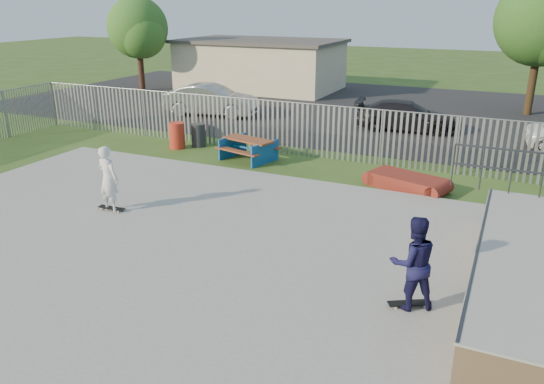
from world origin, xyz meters
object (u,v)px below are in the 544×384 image
at_px(skater_navy, 413,263).
at_px(skater_white, 108,179).
at_px(picnic_table, 248,149).
at_px(trash_bin_red, 177,135).
at_px(car_silver, 211,100).
at_px(trash_bin_grey, 198,135).
at_px(car_dark, 406,116).
at_px(tree_mid, 542,20).
at_px(tree_left, 138,28).
at_px(funbox, 407,182).

xyz_separation_m(skater_navy, skater_white, (-8.41, 1.48, 0.00)).
bearing_deg(picnic_table, trash_bin_red, -170.52).
bearing_deg(car_silver, trash_bin_grey, -164.05).
relative_size(car_dark, tree_mid, 0.65).
bearing_deg(skater_navy, skater_white, -39.89).
bearing_deg(trash_bin_grey, picnic_table, -17.94).
distance_m(car_silver, skater_white, 13.47).
height_order(car_silver, skater_navy, skater_navy).
height_order(car_dark, skater_navy, skater_navy).
height_order(trash_bin_red, tree_mid, tree_mid).
height_order(picnic_table, tree_mid, tree_mid).
xyz_separation_m(car_silver, tree_mid, (14.71, 7.14, 3.89)).
bearing_deg(car_dark, trash_bin_grey, 125.08).
relative_size(picnic_table, car_dark, 0.50).
height_order(trash_bin_grey, skater_navy, skater_navy).
bearing_deg(car_silver, picnic_table, -149.65).
distance_m(car_silver, tree_mid, 16.81).
bearing_deg(car_dark, tree_mid, -46.04).
height_order(tree_left, skater_navy, tree_left).
bearing_deg(skater_white, tree_mid, -109.81).
bearing_deg(skater_white, trash_bin_grey, -68.68).
distance_m(trash_bin_red, car_silver, 6.37).
height_order(picnic_table, car_silver, car_silver).
distance_m(trash_bin_grey, tree_mid, 17.93).
bearing_deg(tree_left, funbox, -31.72).
height_order(trash_bin_red, tree_left, tree_left).
distance_m(trash_bin_red, skater_white, 7.12).
xyz_separation_m(picnic_table, tree_left, (-13.70, 11.39, 3.54)).
xyz_separation_m(car_silver, skater_white, (4.44, -12.71, 0.25)).
relative_size(picnic_table, skater_white, 1.23).
relative_size(picnic_table, trash_bin_red, 2.17).
relative_size(car_silver, skater_navy, 2.63).
distance_m(tree_mid, skater_navy, 21.72).
height_order(trash_bin_red, skater_navy, skater_navy).
relative_size(trash_bin_red, skater_white, 0.57).
distance_m(trash_bin_red, skater_navy, 13.56).
height_order(funbox, tree_left, tree_left).
relative_size(funbox, trash_bin_red, 2.34).
height_order(car_dark, skater_white, skater_white).
bearing_deg(car_silver, skater_navy, -147.91).
distance_m(trash_bin_grey, tree_left, 15.59).
xyz_separation_m(funbox, trash_bin_grey, (-8.71, 1.66, 0.25)).
height_order(trash_bin_grey, tree_left, tree_left).
bearing_deg(picnic_table, skater_navy, -32.03).
xyz_separation_m(car_silver, tree_left, (-8.32, 5.07, 3.15)).
bearing_deg(skater_navy, funbox, -108.15).
bearing_deg(car_dark, car_silver, 88.29).
relative_size(trash_bin_red, car_dark, 0.23).
distance_m(funbox, trash_bin_grey, 8.87).
relative_size(car_dark, tree_left, 0.77).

